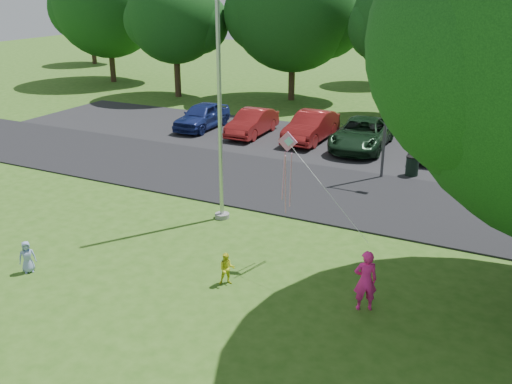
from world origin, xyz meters
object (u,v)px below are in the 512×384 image
at_px(trash_can, 412,166).
at_px(kite, 288,158).
at_px(flagpole, 219,99).
at_px(street_lamp, 393,97).
at_px(child_yellow, 227,269).
at_px(child_blue, 27,257).
at_px(woman, 365,280).

xyz_separation_m(trash_can, kite, (-1.64, -9.36, 2.71)).
xyz_separation_m(flagpole, kite, (3.29, -1.93, -1.01)).
bearing_deg(street_lamp, trash_can, 43.02).
height_order(street_lamp, kite, street_lamp).
xyz_separation_m(flagpole, child_yellow, (2.42, -3.94, -3.71)).
height_order(flagpole, street_lamp, flagpole).
bearing_deg(trash_can, kite, -99.92).
bearing_deg(kite, trash_can, 73.90).
relative_size(street_lamp, child_blue, 6.09).
bearing_deg(trash_can, woman, -83.82).
relative_size(woman, child_yellow, 1.77).
bearing_deg(child_yellow, woman, -25.58).
relative_size(trash_can, child_yellow, 0.97).
xyz_separation_m(street_lamp, child_blue, (-7.03, -12.55, -2.97)).
bearing_deg(kite, child_blue, -153.95).
bearing_deg(woman, trash_can, -111.37).
height_order(street_lamp, trash_can, street_lamp).
relative_size(child_yellow, child_blue, 0.97).
xyz_separation_m(flagpole, street_lamp, (4.07, 6.68, -0.72)).
bearing_deg(street_lamp, child_yellow, -97.27).
bearing_deg(woman, flagpole, -57.30).
bearing_deg(trash_can, child_yellow, -102.46).
bearing_deg(child_yellow, child_blue, 167.29).
relative_size(flagpole, child_blue, 10.63).
bearing_deg(trash_can, street_lamp, -138.57).
bearing_deg(flagpole, child_yellow, -58.48).
height_order(woman, child_blue, woman).
xyz_separation_m(street_lamp, kite, (-0.78, -8.61, -0.29)).
bearing_deg(child_yellow, street_lamp, 48.71).
distance_m(street_lamp, kite, 8.65).
distance_m(woman, child_yellow, 3.74).
bearing_deg(street_lamp, woman, -77.06).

